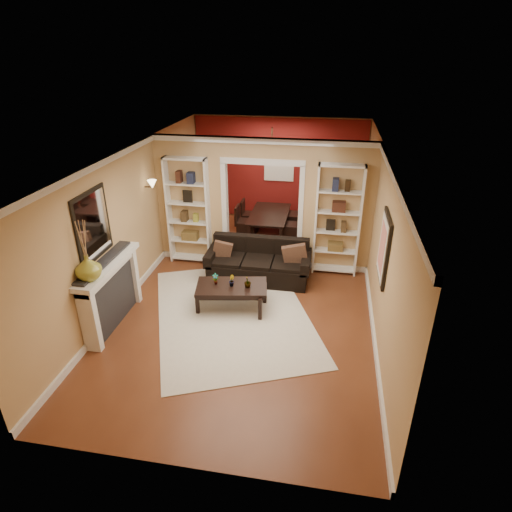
% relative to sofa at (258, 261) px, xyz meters
% --- Properties ---
extents(floor, '(8.00, 8.00, 0.00)m').
position_rel_sofa_xyz_m(floor, '(-0.04, -0.45, -0.41)').
color(floor, brown).
rests_on(floor, ground).
extents(ceiling, '(8.00, 8.00, 0.00)m').
position_rel_sofa_xyz_m(ceiling, '(-0.04, -0.45, 2.29)').
color(ceiling, white).
rests_on(ceiling, ground).
extents(wall_back, '(8.00, 0.00, 8.00)m').
position_rel_sofa_xyz_m(wall_back, '(-0.04, 3.55, 0.94)').
color(wall_back, tan).
rests_on(wall_back, ground).
extents(wall_front, '(8.00, 0.00, 8.00)m').
position_rel_sofa_xyz_m(wall_front, '(-0.04, -4.45, 0.94)').
color(wall_front, tan).
rests_on(wall_front, ground).
extents(wall_left, '(0.00, 8.00, 8.00)m').
position_rel_sofa_xyz_m(wall_left, '(-2.29, -0.45, 0.94)').
color(wall_left, tan).
rests_on(wall_left, ground).
extents(wall_right, '(0.00, 8.00, 8.00)m').
position_rel_sofa_xyz_m(wall_right, '(2.21, -0.45, 0.94)').
color(wall_right, tan).
rests_on(wall_right, ground).
extents(partition_wall, '(4.50, 0.15, 2.70)m').
position_rel_sofa_xyz_m(partition_wall, '(-0.04, 0.75, 0.94)').
color(partition_wall, tan).
rests_on(partition_wall, floor).
extents(red_back_panel, '(4.44, 0.04, 2.64)m').
position_rel_sofa_xyz_m(red_back_panel, '(-0.04, 3.52, 0.91)').
color(red_back_panel, maroon).
rests_on(red_back_panel, floor).
extents(dining_window, '(0.78, 0.03, 0.98)m').
position_rel_sofa_xyz_m(dining_window, '(-0.04, 3.48, 1.14)').
color(dining_window, '#8CA5CC').
rests_on(dining_window, wall_back).
extents(area_rug, '(3.74, 4.30, 0.01)m').
position_rel_sofa_xyz_m(area_rug, '(-0.24, -1.34, -0.40)').
color(area_rug, beige).
rests_on(area_rug, floor).
extents(sofa, '(2.07, 0.90, 0.81)m').
position_rel_sofa_xyz_m(sofa, '(0.00, 0.00, 0.00)').
color(sofa, black).
rests_on(sofa, floor).
extents(pillow_left, '(0.38, 0.14, 0.37)m').
position_rel_sofa_xyz_m(pillow_left, '(-0.73, -0.02, 0.18)').
color(pillow_left, brown).
rests_on(pillow_left, sofa).
extents(pillow_right, '(0.47, 0.17, 0.46)m').
position_rel_sofa_xyz_m(pillow_right, '(0.73, -0.02, 0.22)').
color(pillow_right, brown).
rests_on(pillow_right, sofa).
extents(coffee_table, '(1.34, 0.87, 0.47)m').
position_rel_sofa_xyz_m(coffee_table, '(-0.29, -1.16, -0.17)').
color(coffee_table, black).
rests_on(coffee_table, floor).
extents(plant_left, '(0.13, 0.11, 0.21)m').
position_rel_sofa_xyz_m(plant_left, '(-0.58, -1.16, 0.17)').
color(plant_left, '#336626').
rests_on(plant_left, coffee_table).
extents(plant_center, '(0.12, 0.14, 0.20)m').
position_rel_sofa_xyz_m(plant_center, '(-0.29, -1.16, 0.17)').
color(plant_center, '#336626').
rests_on(plant_center, coffee_table).
extents(plant_right, '(0.17, 0.17, 0.21)m').
position_rel_sofa_xyz_m(plant_right, '(0.00, -1.16, 0.17)').
color(plant_right, '#336626').
rests_on(plant_right, coffee_table).
extents(bookshelf_left, '(0.90, 0.30, 2.30)m').
position_rel_sofa_xyz_m(bookshelf_left, '(-1.59, 0.58, 0.74)').
color(bookshelf_left, white).
rests_on(bookshelf_left, floor).
extents(bookshelf_right, '(0.90, 0.30, 2.30)m').
position_rel_sofa_xyz_m(bookshelf_right, '(1.51, 0.58, 0.74)').
color(bookshelf_right, white).
rests_on(bookshelf_right, floor).
extents(fireplace, '(0.32, 1.70, 1.16)m').
position_rel_sofa_xyz_m(fireplace, '(-2.13, -1.95, 0.17)').
color(fireplace, white).
rests_on(fireplace, floor).
extents(vase, '(0.47, 0.47, 0.40)m').
position_rel_sofa_xyz_m(vase, '(-2.13, -2.48, 0.95)').
color(vase, olive).
rests_on(vase, fireplace).
extents(mirror, '(0.03, 0.95, 1.10)m').
position_rel_sofa_xyz_m(mirror, '(-2.27, -1.95, 1.39)').
color(mirror, silver).
rests_on(mirror, wall_left).
extents(wall_sconce, '(0.18, 0.18, 0.22)m').
position_rel_sofa_xyz_m(wall_sconce, '(-2.19, 0.10, 1.42)').
color(wall_sconce, '#FFE0A5').
rests_on(wall_sconce, wall_left).
extents(framed_art, '(0.04, 0.85, 1.05)m').
position_rel_sofa_xyz_m(framed_art, '(2.17, -1.45, 1.14)').
color(framed_art, black).
rests_on(framed_art, wall_right).
extents(dining_table, '(1.65, 0.92, 0.58)m').
position_rel_sofa_xyz_m(dining_table, '(-0.08, 2.27, -0.12)').
color(dining_table, black).
rests_on(dining_table, floor).
extents(dining_chair_nw, '(0.50, 0.50, 0.86)m').
position_rel_sofa_xyz_m(dining_chair_nw, '(-0.63, 1.97, 0.02)').
color(dining_chair_nw, black).
rests_on(dining_chair_nw, floor).
extents(dining_chair_ne, '(0.47, 0.47, 0.85)m').
position_rel_sofa_xyz_m(dining_chair_ne, '(0.47, 1.97, 0.02)').
color(dining_chair_ne, black).
rests_on(dining_chair_ne, floor).
extents(dining_chair_sw, '(0.50, 0.50, 0.80)m').
position_rel_sofa_xyz_m(dining_chair_sw, '(-0.63, 2.57, -0.01)').
color(dining_chair_sw, black).
rests_on(dining_chair_sw, floor).
extents(dining_chair_se, '(0.60, 0.60, 0.93)m').
position_rel_sofa_xyz_m(dining_chair_se, '(0.47, 2.57, 0.06)').
color(dining_chair_se, black).
rests_on(dining_chair_se, floor).
extents(chandelier, '(0.50, 0.50, 0.30)m').
position_rel_sofa_xyz_m(chandelier, '(-0.04, 2.25, 1.61)').
color(chandelier, '#332517').
rests_on(chandelier, ceiling).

